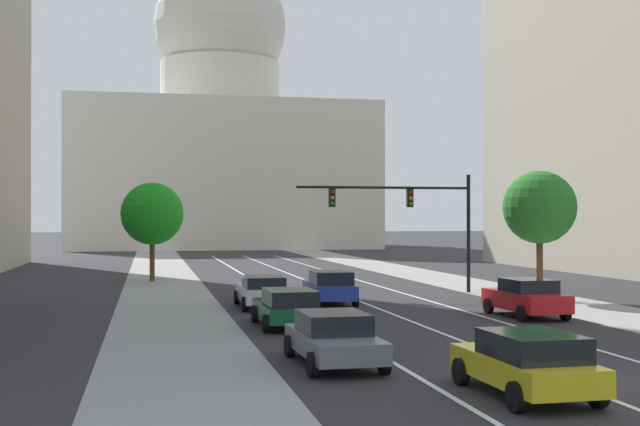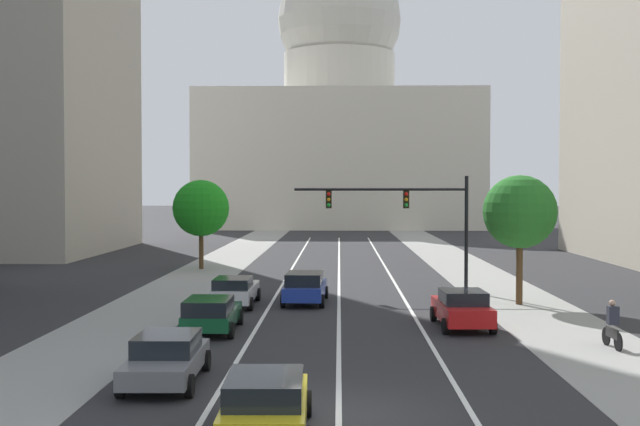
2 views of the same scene
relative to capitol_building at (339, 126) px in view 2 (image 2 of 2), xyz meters
name	(u,v)px [view 2 (image 2 of 2)]	position (x,y,z in m)	size (l,w,h in m)	color
ground_plane	(339,263)	(0.00, -59.46, -15.11)	(400.00, 400.00, 0.00)	#2B2B2D
sidewalk_left	(211,269)	(-8.97, -64.46, -15.10)	(4.66, 130.00, 0.01)	gray
sidewalk_right	(468,270)	(8.97, -64.46, -15.10)	(4.66, 130.00, 0.01)	gray
lane_stripe_left	(281,287)	(-3.32, -74.46, -15.10)	(0.16, 90.00, 0.01)	white
lane_stripe_center	(339,287)	(0.00, -74.46, -15.10)	(0.16, 90.00, 0.01)	white
lane_stripe_right	(397,288)	(3.32, -74.46, -15.10)	(0.16, 90.00, 0.01)	white
capitol_building	(339,126)	(0.00, 0.00, 0.00)	(40.32, 27.98, 41.81)	beige
car_white	(235,290)	(-4.98, -81.60, -14.35)	(2.04, 4.73, 1.45)	silver
car_gray	(167,358)	(-4.98, -96.40, -14.36)	(2.16, 4.62, 1.42)	slate
car_blue	(305,287)	(-1.67, -80.62, -14.30)	(2.22, 4.71, 1.55)	#1E389E
car_red	(462,308)	(4.98, -87.19, -14.31)	(2.18, 4.44, 1.54)	red
car_yellow	(266,403)	(-1.66, -101.18, -14.34)	(2.15, 4.30, 1.45)	yellow
car_green	(211,313)	(-4.98, -88.53, -14.34)	(2.08, 4.51, 1.45)	#14512D
traffic_signal_mast	(409,210)	(3.82, -76.11, -10.63)	(9.48, 0.39, 6.32)	black
cyclist	(612,325)	(9.62, -91.18, -14.25)	(0.38, 1.70, 1.72)	black
street_tree_near_left	(201,208)	(-9.66, -64.41, -10.84)	(3.96, 3.96, 6.26)	#51381E
street_tree_far_right	(520,212)	(8.76, -80.74, -10.61)	(3.56, 3.56, 6.29)	#51381E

